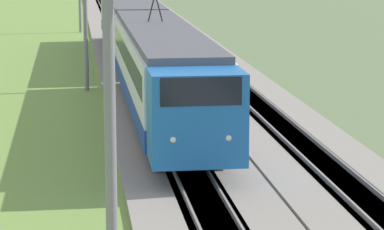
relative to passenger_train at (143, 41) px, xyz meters
name	(u,v)px	position (x,y,z in m)	size (l,w,h in m)	color
ballast_main	(130,57)	(10.75, 0.00, -2.25)	(240.00, 4.40, 0.30)	gray
ballast_adjacent	(200,56)	(10.75, -4.50, -2.25)	(240.00, 4.40, 0.30)	gray
track_main	(130,57)	(10.75, 0.00, -2.24)	(240.00, 1.57, 0.45)	#4C4238
track_adjacent	(200,56)	(10.75, -4.50, -2.24)	(240.00, 1.57, 0.45)	#4C4238
grass_verge	(18,61)	(10.75, 7.05, -2.34)	(240.00, 11.68, 0.12)	olive
passenger_train	(143,41)	(0.00, 0.00, 0.00)	(42.43, 2.97, 5.12)	blue
catenary_mast_near	(114,131)	(-30.41, 2.90, 1.75)	(0.22, 2.56, 8.03)	slate
catenary_mast_mid	(86,4)	(-1.58, 2.91, 2.06)	(0.22, 2.56, 8.64)	slate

